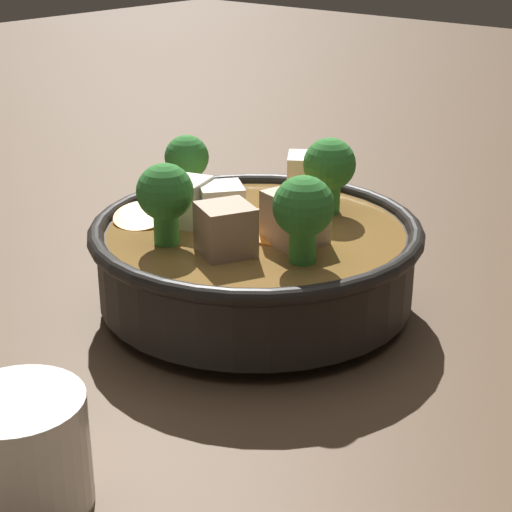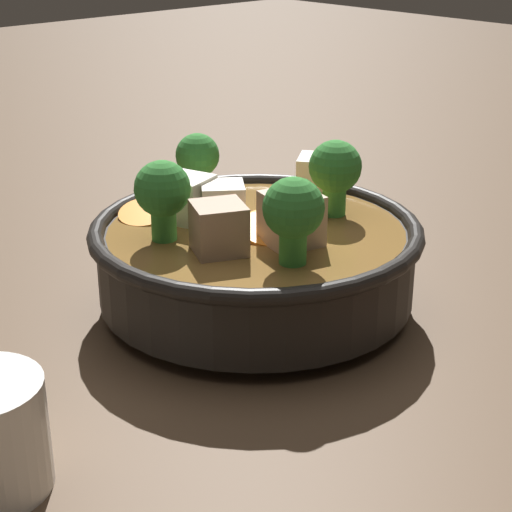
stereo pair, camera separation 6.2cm
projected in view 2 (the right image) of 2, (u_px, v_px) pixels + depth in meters
name	position (u px, v px, depth m)	size (l,w,h in m)	color
ground_plane	(256.00, 307.00, 0.64)	(3.00, 3.00, 0.00)	#4C3826
stirfry_bowl	(256.00, 250.00, 0.62)	(0.24, 0.24, 0.12)	black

